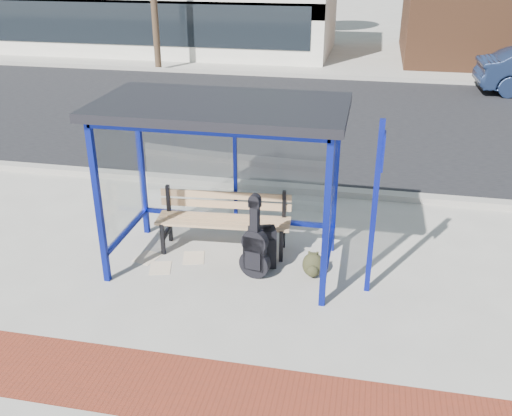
% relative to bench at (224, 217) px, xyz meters
% --- Properties ---
extents(ground, '(120.00, 120.00, 0.00)m').
position_rel_bench_xyz_m(ground, '(0.12, -0.47, -0.54)').
color(ground, '#B2ADA0').
rests_on(ground, ground).
extents(brick_paver_strip, '(60.00, 1.00, 0.01)m').
position_rel_bench_xyz_m(brick_paver_strip, '(0.12, -3.07, -0.53)').
color(brick_paver_strip, maroon).
rests_on(brick_paver_strip, ground).
extents(curb_near, '(60.00, 0.25, 0.12)m').
position_rel_bench_xyz_m(curb_near, '(0.12, 2.43, -0.48)').
color(curb_near, gray).
rests_on(curb_near, ground).
extents(street_asphalt, '(60.00, 10.00, 0.00)m').
position_rel_bench_xyz_m(street_asphalt, '(0.12, 7.53, -0.54)').
color(street_asphalt, black).
rests_on(street_asphalt, ground).
extents(curb_far, '(60.00, 0.25, 0.12)m').
position_rel_bench_xyz_m(curb_far, '(0.12, 12.63, -0.48)').
color(curb_far, gray).
rests_on(curb_far, ground).
extents(far_sidewalk, '(60.00, 4.00, 0.01)m').
position_rel_bench_xyz_m(far_sidewalk, '(0.12, 14.53, -0.53)').
color(far_sidewalk, '#B2ADA0').
rests_on(far_sidewalk, ground).
extents(bus_shelter, '(3.30, 1.80, 2.42)m').
position_rel_bench_xyz_m(bus_shelter, '(0.12, -0.40, 1.53)').
color(bus_shelter, navy).
rests_on(bus_shelter, ground).
extents(storefront_white, '(18.00, 6.04, 4.00)m').
position_rel_bench_xyz_m(storefront_white, '(-8.88, 17.52, 1.46)').
color(storefront_white, silver).
rests_on(storefront_white, ground).
extents(bench, '(2.04, 0.64, 0.95)m').
position_rel_bench_xyz_m(bench, '(0.00, 0.00, 0.00)').
color(bench, black).
rests_on(bench, ground).
extents(guitar_bag, '(0.45, 0.20, 1.19)m').
position_rel_bench_xyz_m(guitar_bag, '(0.62, -0.71, -0.10)').
color(guitar_bag, black).
rests_on(guitar_bag, ground).
extents(suitcase, '(0.44, 0.35, 0.67)m').
position_rel_bench_xyz_m(suitcase, '(0.67, -0.42, -0.23)').
color(suitcase, black).
rests_on(suitcase, ground).
extents(backpack, '(0.31, 0.29, 0.35)m').
position_rel_bench_xyz_m(backpack, '(1.42, -0.53, -0.37)').
color(backpack, '#292A17').
rests_on(backpack, ground).
extents(sign_post, '(0.09, 0.30, 2.40)m').
position_rel_bench_xyz_m(sign_post, '(2.19, -0.75, 0.81)').
color(sign_post, navy).
rests_on(sign_post, ground).
extents(newspaper_a, '(0.39, 0.44, 0.01)m').
position_rel_bench_xyz_m(newspaper_a, '(-0.77, -0.77, -0.53)').
color(newspaper_a, white).
rests_on(newspaper_a, ground).
extents(newspaper_b, '(0.39, 0.44, 0.01)m').
position_rel_bench_xyz_m(newspaper_b, '(-1.07, -0.53, -0.53)').
color(newspaper_b, white).
rests_on(newspaper_b, ground).
extents(newspaper_c, '(0.40, 0.46, 0.01)m').
position_rel_bench_xyz_m(newspaper_c, '(-0.38, -0.39, -0.53)').
color(newspaper_c, white).
rests_on(newspaper_c, ground).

